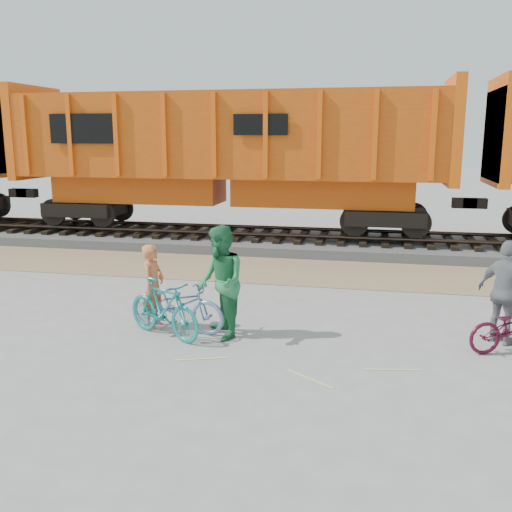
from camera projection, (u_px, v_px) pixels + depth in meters
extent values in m
plane|color=#9E9E99|center=(271.00, 346.00, 9.72)|extent=(120.00, 120.00, 0.00)
cube|color=tan|center=(310.00, 272.00, 14.98)|extent=(120.00, 3.00, 0.02)
cube|color=slate|center=(322.00, 243.00, 18.30)|extent=(120.00, 4.00, 0.30)
cube|color=black|center=(133.00, 230.00, 19.59)|extent=(0.22, 2.60, 0.12)
cube|color=black|center=(323.00, 237.00, 18.26)|extent=(0.22, 2.60, 0.12)
cylinder|color=#382821|center=(320.00, 237.00, 17.55)|extent=(120.00, 0.12, 0.12)
cylinder|color=#382821|center=(325.00, 229.00, 18.92)|extent=(120.00, 0.12, 0.12)
cube|color=#DD550D|center=(2.00, 132.00, 19.88)|extent=(0.30, 3.06, 3.10)
cube|color=black|center=(228.00, 216.00, 18.78)|extent=(11.20, 2.20, 0.80)
cube|color=#CB510E|center=(228.00, 190.00, 18.60)|extent=(11.76, 1.65, 0.90)
cube|color=#CB510E|center=(228.00, 135.00, 18.24)|extent=(14.00, 3.00, 2.60)
cube|color=#DD550D|center=(35.00, 132.00, 19.62)|extent=(0.30, 3.06, 3.10)
cube|color=#DD550D|center=(452.00, 132.00, 16.82)|extent=(0.30, 3.06, 3.10)
cube|color=black|center=(83.00, 129.00, 17.54)|extent=(2.20, 0.04, 0.90)
cube|color=#DD550D|center=(499.00, 132.00, 16.56)|extent=(0.30, 3.06, 3.10)
imported|color=#7699D4|center=(177.00, 304.00, 10.44)|extent=(1.97, 0.97, 0.99)
imported|color=#178480|center=(163.00, 308.00, 10.09)|extent=(1.78, 1.24, 1.05)
imported|color=#D46C3B|center=(153.00, 286.00, 10.58)|extent=(0.41, 0.59, 1.57)
imported|color=#287C47|center=(221.00, 282.00, 9.98)|extent=(1.14, 1.22, 2.01)
imported|color=slate|center=(506.00, 293.00, 9.69)|extent=(1.05, 1.07, 1.81)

